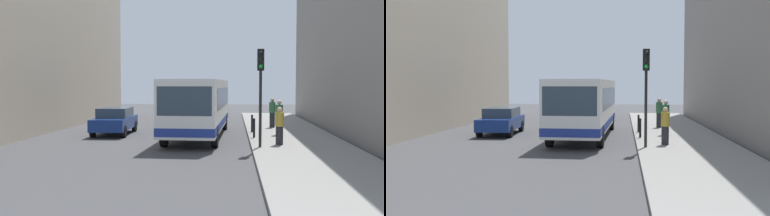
# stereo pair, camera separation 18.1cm
# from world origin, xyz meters

# --- Properties ---
(ground_plane) EXTENTS (80.00, 80.00, 0.00)m
(ground_plane) POSITION_xyz_m (0.00, 0.00, 0.00)
(ground_plane) COLOR #424244
(sidewalk) EXTENTS (4.40, 40.00, 0.15)m
(sidewalk) POSITION_xyz_m (5.40, 0.00, 0.07)
(sidewalk) COLOR gray
(sidewalk) RESTS_ON ground
(bus) EXTENTS (2.92, 11.10, 3.00)m
(bus) POSITION_xyz_m (0.64, 2.59, 1.73)
(bus) COLOR white
(bus) RESTS_ON ground
(car_beside_bus) EXTENTS (1.99, 4.46, 1.48)m
(car_beside_bus) POSITION_xyz_m (-4.12, 3.27, 0.78)
(car_beside_bus) COLOR navy
(car_beside_bus) RESTS_ON ground
(car_behind_bus) EXTENTS (2.08, 4.50, 1.48)m
(car_behind_bus) POSITION_xyz_m (0.84, 14.19, 0.78)
(car_behind_bus) COLOR silver
(car_behind_bus) RESTS_ON ground
(traffic_light) EXTENTS (0.28, 0.33, 4.10)m
(traffic_light) POSITION_xyz_m (3.55, -2.17, 3.01)
(traffic_light) COLOR black
(traffic_light) RESTS_ON sidewalk
(bollard_near) EXTENTS (0.11, 0.11, 0.95)m
(bollard_near) POSITION_xyz_m (3.45, 1.18, 0.62)
(bollard_near) COLOR black
(bollard_near) RESTS_ON sidewalk
(bollard_mid) EXTENTS (0.11, 0.11, 0.95)m
(bollard_mid) POSITION_xyz_m (3.45, 3.68, 0.62)
(bollard_mid) COLOR black
(bollard_mid) RESTS_ON sidewalk
(pedestrian_near_signal) EXTENTS (0.38, 0.38, 1.64)m
(pedestrian_near_signal) POSITION_xyz_m (4.43, -1.31, 0.97)
(pedestrian_near_signal) COLOR #26262D
(pedestrian_near_signal) RESTS_ON sidewalk
(pedestrian_mid_sidewalk) EXTENTS (0.38, 0.38, 1.81)m
(pedestrian_mid_sidewalk) POSITION_xyz_m (4.81, 2.58, 1.06)
(pedestrian_mid_sidewalk) COLOR #26262D
(pedestrian_mid_sidewalk) RESTS_ON sidewalk
(pedestrian_far_sidewalk) EXTENTS (0.38, 0.38, 1.78)m
(pedestrian_far_sidewalk) POSITION_xyz_m (4.78, 6.50, 1.05)
(pedestrian_far_sidewalk) COLOR #26262D
(pedestrian_far_sidewalk) RESTS_ON sidewalk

